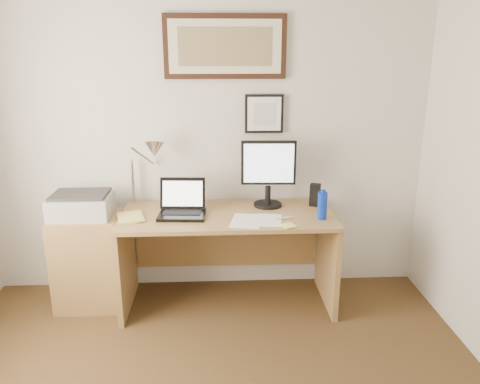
{
  "coord_description": "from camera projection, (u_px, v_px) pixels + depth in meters",
  "views": [
    {
      "loc": [
        0.08,
        -1.68,
        1.92
      ],
      "look_at": [
        0.23,
        1.43,
        0.98
      ],
      "focal_mm": 35.0,
      "sensor_mm": 36.0,
      "label": 1
    }
  ],
  "objects": [
    {
      "name": "lcd_monitor",
      "position": [
        268.0,
        170.0,
        3.59
      ],
      "size": [
        0.42,
        0.22,
        0.52
      ],
      "color": "black",
      "rests_on": "desk"
    },
    {
      "name": "marker_pen",
      "position": [
        284.0,
        218.0,
        3.39
      ],
      "size": [
        0.14,
        0.06,
        0.02
      ],
      "primitive_type": "cylinder",
      "rotation": [
        0.0,
        1.57,
        0.35
      ],
      "color": "white",
      "rests_on": "desk"
    },
    {
      "name": "picture_small",
      "position": [
        264.0,
        114.0,
        3.64
      ],
      "size": [
        0.3,
        0.03,
        0.3
      ],
      "color": "black",
      "rests_on": "wall_back"
    },
    {
      "name": "printer",
      "position": [
        81.0,
        205.0,
        3.49
      ],
      "size": [
        0.44,
        0.34,
        0.18
      ],
      "color": "#A8A8AA",
      "rests_on": "side_cabinet"
    },
    {
      "name": "wall_back",
      "position": [
        207.0,
        139.0,
        3.7
      ],
      "size": [
        3.5,
        0.02,
        2.5
      ],
      "primitive_type": "cube",
      "color": "silver",
      "rests_on": "ground"
    },
    {
      "name": "paper_sheet_b",
      "position": [
        268.0,
        220.0,
        3.36
      ],
      "size": [
        0.23,
        0.3,
        0.0
      ],
      "primitive_type": "cube",
      "rotation": [
        0.0,
        0.0,
        -0.16
      ],
      "color": "white",
      "rests_on": "desk"
    },
    {
      "name": "desk_lamp",
      "position": [
        152.0,
        152.0,
        3.52
      ],
      "size": [
        0.29,
        0.27,
        0.53
      ],
      "color": "silver",
      "rests_on": "desk"
    },
    {
      "name": "side_cabinet",
      "position": [
        89.0,
        261.0,
        3.61
      ],
      "size": [
        0.5,
        0.4,
        0.73
      ],
      "primitive_type": "cube",
      "color": "olive",
      "rests_on": "floor"
    },
    {
      "name": "speaker",
      "position": [
        315.0,
        195.0,
        3.66
      ],
      "size": [
        0.1,
        0.09,
        0.18
      ],
      "primitive_type": "cube",
      "rotation": [
        0.0,
        0.0,
        -0.37
      ],
      "color": "black",
      "rests_on": "desk"
    },
    {
      "name": "paper_sheet_a",
      "position": [
        246.0,
        221.0,
        3.35
      ],
      "size": [
        0.26,
        0.34,
        0.0
      ],
      "primitive_type": "cube",
      "rotation": [
        0.0,
        0.0,
        -0.19
      ],
      "color": "white",
      "rests_on": "desk"
    },
    {
      "name": "sticky_pad",
      "position": [
        288.0,
        226.0,
        3.24
      ],
      "size": [
        0.12,
        0.12,
        0.01
      ],
      "primitive_type": "cube",
      "rotation": [
        0.0,
        0.0,
        0.41
      ],
      "color": "#FFFC78",
      "rests_on": "desk"
    },
    {
      "name": "book",
      "position": [
        118.0,
        219.0,
        3.37
      ],
      "size": [
        0.24,
        0.28,
        0.02
      ],
      "primitive_type": "imported",
      "rotation": [
        0.0,
        0.0,
        0.29
      ],
      "color": "#DFD469",
      "rests_on": "desk"
    },
    {
      "name": "desk",
      "position": [
        227.0,
        238.0,
        3.65
      ],
      "size": [
        1.6,
        0.7,
        0.75
      ],
      "color": "olive",
      "rests_on": "floor"
    },
    {
      "name": "laptop",
      "position": [
        182.0,
        207.0,
        3.47
      ],
      "size": [
        0.35,
        0.31,
        0.26
      ],
      "color": "black",
      "rests_on": "desk"
    },
    {
      "name": "picture_large",
      "position": [
        225.0,
        47.0,
        3.48
      ],
      "size": [
        0.92,
        0.04,
        0.47
      ],
      "color": "black",
      "rests_on": "wall_back"
    },
    {
      "name": "bottle_cap",
      "position": [
        323.0,
        191.0,
        3.34
      ],
      "size": [
        0.04,
        0.04,
        0.02
      ],
      "primitive_type": "cylinder",
      "color": "#0E2DB6",
      "rests_on": "water_bottle"
    },
    {
      "name": "water_bottle",
      "position": [
        322.0,
        206.0,
        3.37
      ],
      "size": [
        0.07,
        0.07,
        0.2
      ],
      "primitive_type": "cylinder",
      "color": "#0E2DB6",
      "rests_on": "desk"
    }
  ]
}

